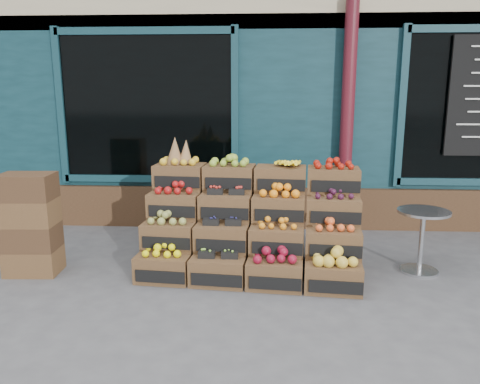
{
  "coord_description": "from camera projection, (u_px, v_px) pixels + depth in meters",
  "views": [
    {
      "loc": [
        0.08,
        -4.49,
        1.99
      ],
      "look_at": [
        -0.2,
        0.7,
        0.85
      ],
      "focal_mm": 35.0,
      "sensor_mm": 36.0,
      "label": 1
    }
  ],
  "objects": [
    {
      "name": "shop_facade",
      "position": [
        262.0,
        69.0,
        9.28
      ],
      "size": [
        12.0,
        6.24,
        4.8
      ],
      "color": "#11313A",
      "rests_on": "ground"
    },
    {
      "name": "spare_crates",
      "position": [
        30.0,
        224.0,
        5.08
      ],
      "size": [
        0.58,
        0.41,
        1.12
      ],
      "rotation": [
        0.0,
        0.0,
        0.05
      ],
      "color": "brown",
      "rests_on": "ground"
    },
    {
      "name": "ground",
      "position": [
        256.0,
        287.0,
        4.81
      ],
      "size": [
        60.0,
        60.0,
        0.0
      ],
      "primitive_type": "plane",
      "color": "#4E4E51",
      "rests_on": "ground"
    },
    {
      "name": "bistro_table",
      "position": [
        422.0,
        234.0,
        5.13
      ],
      "size": [
        0.56,
        0.56,
        0.71
      ],
      "rotation": [
        0.0,
        0.0,
        -0.39
      ],
      "color": "silver",
      "rests_on": "ground"
    },
    {
      "name": "crate_display",
      "position": [
        252.0,
        230.0,
        5.25
      ],
      "size": [
        2.43,
        1.34,
        1.46
      ],
      "rotation": [
        0.0,
        0.0,
        -0.09
      ],
      "color": "brown",
      "rests_on": "ground"
    },
    {
      "name": "shopkeeper",
      "position": [
        167.0,
        158.0,
        7.27
      ],
      "size": [
        0.78,
        0.6,
        1.91
      ],
      "primitive_type": "imported",
      "rotation": [
        0.0,
        0.0,
        2.93
      ],
      "color": "#154B28",
      "rests_on": "ground"
    }
  ]
}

